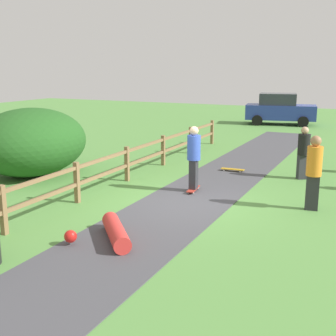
% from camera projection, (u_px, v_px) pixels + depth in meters
% --- Properties ---
extents(ground_plane, '(60.00, 60.00, 0.00)m').
position_uv_depth(ground_plane, '(186.00, 202.00, 11.95)').
color(ground_plane, '#568E42').
extents(asphalt_path, '(2.40, 28.00, 0.02)m').
position_uv_depth(asphalt_path, '(186.00, 202.00, 11.95)').
color(asphalt_path, '#47474C').
rests_on(asphalt_path, ground_plane).
extents(wooden_fence, '(0.12, 18.12, 1.10)m').
position_uv_depth(wooden_fence, '(104.00, 168.00, 12.90)').
color(wooden_fence, olive).
rests_on(wooden_fence, ground_plane).
extents(bush_large, '(3.33, 3.99, 2.23)m').
position_uv_depth(bush_large, '(31.00, 142.00, 14.74)').
color(bush_large, '#23561E').
rests_on(bush_large, ground_plane).
extents(skater_riding, '(0.43, 0.82, 1.88)m').
position_uv_depth(skater_riding, '(194.00, 155.00, 12.70)').
color(skater_riding, '#B23326').
rests_on(skater_riding, asphalt_path).
extents(skater_fallen, '(1.49, 1.46, 0.36)m').
position_uv_depth(skater_fallen, '(113.00, 232.00, 9.23)').
color(skater_fallen, red).
rests_on(skater_fallen, asphalt_path).
extents(skateboard_loose, '(0.81, 0.24, 0.08)m').
position_uv_depth(skateboard_loose, '(233.00, 169.00, 15.37)').
color(skateboard_loose, '#BF8C19').
rests_on(skateboard_loose, asphalt_path).
extents(bystander_orange, '(0.42, 0.42, 1.89)m').
position_uv_depth(bystander_orange, '(314.00, 169.00, 11.10)').
color(bystander_orange, '#2D2D33').
rests_on(bystander_orange, ground_plane).
extents(bystander_black, '(0.53, 0.53, 1.69)m').
position_uv_depth(bystander_black, '(304.00, 150.00, 14.22)').
color(bystander_black, '#2D2D33').
rests_on(bystander_black, ground_plane).
extents(parked_car_blue, '(4.44, 2.58, 1.92)m').
position_uv_depth(parked_car_blue, '(280.00, 109.00, 27.71)').
color(parked_car_blue, '#283D99').
rests_on(parked_car_blue, ground_plane).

